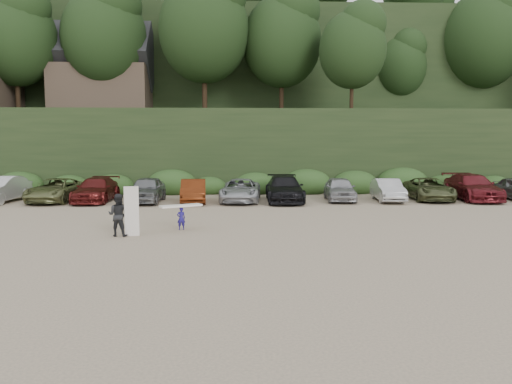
{
  "coord_description": "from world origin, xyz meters",
  "views": [
    {
      "loc": [
        -0.7,
        -20.42,
        3.73
      ],
      "look_at": [
        0.29,
        3.0,
        1.3
      ],
      "focal_mm": 35.0,
      "sensor_mm": 36.0,
      "label": 1
    }
  ],
  "objects": [
    {
      "name": "hillside_backdrop",
      "position": [
        -0.26,
        35.93,
        11.22
      ],
      "size": [
        90.0,
        41.5,
        28.0
      ],
      "color": "black",
      "rests_on": "ground"
    },
    {
      "name": "child_surfer",
      "position": [
        -2.97,
        0.33,
        0.71
      ],
      "size": [
        1.79,
        1.2,
        1.05
      ],
      "color": "navy",
      "rests_on": "ground"
    },
    {
      "name": "ground",
      "position": [
        0.0,
        0.0,
        0.0
      ],
      "size": [
        120.0,
        120.0,
        0.0
      ],
      "primitive_type": "plane",
      "color": "tan",
      "rests_on": "ground"
    },
    {
      "name": "adult_surfer",
      "position": [
        -5.22,
        -0.98,
        0.85
      ],
      "size": [
        1.3,
        0.77,
        1.97
      ],
      "color": "black",
      "rests_on": "ground"
    },
    {
      "name": "parked_cars",
      "position": [
        1.1,
        9.99,
        0.74
      ],
      "size": [
        39.64,
        5.9,
        1.61
      ],
      "color": "#BBBCC1",
      "rests_on": "ground"
    }
  ]
}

